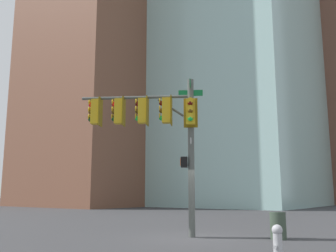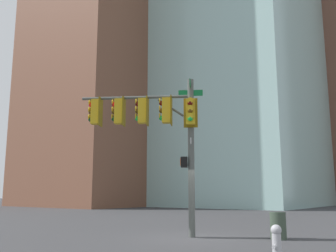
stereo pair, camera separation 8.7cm
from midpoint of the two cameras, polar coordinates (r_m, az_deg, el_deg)
ground_plane at (r=14.50m, az=3.98°, el=-16.42°), size 200.00×200.00×0.00m
signal_pole_assembly at (r=14.95m, az=-1.82°, el=0.35°), size 2.86×4.20×6.09m
fire_hydrant at (r=9.95m, az=15.88°, el=-16.31°), size 0.34×0.26×0.87m
litter_bin at (r=14.50m, az=16.02°, el=-14.18°), size 0.56×0.56×0.95m
building_brick_nearside at (r=57.43m, az=-9.39°, el=16.74°), size 18.12×16.43×54.65m
building_brick_midblock at (r=70.62m, az=22.33°, el=10.07°), size 21.97×16.48×49.88m
building_glass_tower at (r=61.70m, az=8.57°, el=15.39°), size 29.77×25.89×55.91m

